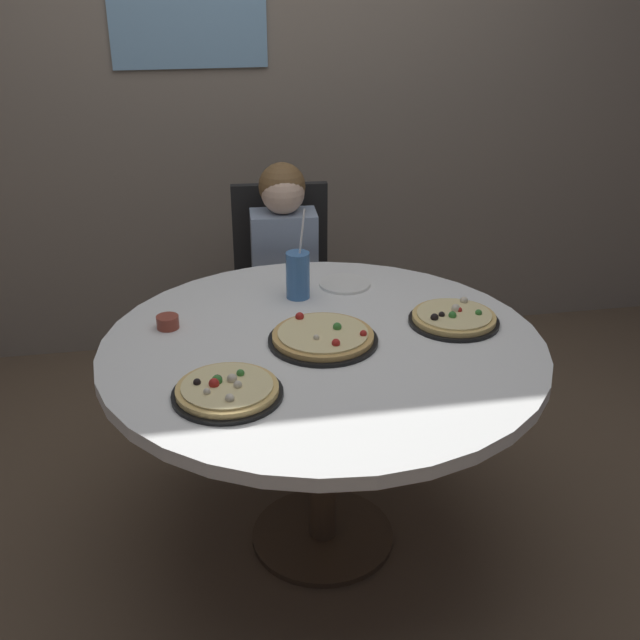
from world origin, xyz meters
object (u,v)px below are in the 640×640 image
Objects in this scene: dining_table at (323,367)px; chair_wooden at (283,286)px; sauce_bowl at (168,322)px; pizza_pepperoni at (454,318)px; plate_small at (345,284)px; diner_child at (287,314)px; pizza_veggie at (324,337)px; soda_cup at (298,275)px; pizza_cheese at (227,390)px.

chair_wooden is at bearing 89.69° from dining_table.
pizza_pepperoni is at bearing -8.02° from sauce_bowl.
plate_small is at bearing 127.23° from pizza_pepperoni.
dining_table is at bearing -90.31° from chair_wooden.
pizza_veggie is at bearing -89.48° from diner_child.
soda_cup is (-0.45, 0.29, 0.06)m from pizza_pepperoni.
pizza_cheese is 0.80m from pizza_pepperoni.
pizza_pepperoni is 0.90m from sauce_bowl.
pizza_veggie is at bearing -110.17° from plate_small.
soda_cup is (-0.02, 0.35, 0.17)m from dining_table.
plate_small is (0.15, 0.42, -0.01)m from pizza_veggie.
soda_cup reaches higher than pizza_pepperoni.
pizza_cheese reaches higher than pizza_veggie.
pizza_veggie is at bearing -85.91° from soda_cup.
soda_cup is (-0.03, -0.62, 0.30)m from chair_wooden.
sauce_bowl is at bearing -120.58° from chair_wooden.
dining_table is 0.98m from chair_wooden.
plate_small is (0.61, 0.24, -0.02)m from sauce_bowl.
diner_child is 0.83m from pizza_veggie.
soda_cup is 1.71× the size of plate_small.
chair_wooden is 3.21× the size of pizza_cheese.
diner_child reaches higher than chair_wooden.
chair_wooden is 1.29m from pizza_cheese.
plate_small is at bearing 69.83° from pizza_veggie.
pizza_cheese reaches higher than sauce_bowl.
chair_wooden is 0.69m from soda_cup.
chair_wooden is at bearing 105.36° from plate_small.
chair_wooden reaches higher than pizza_veggie.
dining_table is 0.38m from soda_cup.
diner_child is (-0.01, -0.18, -0.05)m from chair_wooden.
diner_child is 1.13m from pizza_cheese.
pizza_pepperoni reaches higher than dining_table.
pizza_cheese and pizza_pepperoni have the same top height.
pizza_veggie is (0.01, -0.78, 0.28)m from diner_child.
chair_wooden is (0.01, 0.97, -0.13)m from dining_table.
pizza_pepperoni reaches higher than pizza_veggie.
sauce_bowl is (-0.15, 0.45, 0.00)m from pizza_cheese.
diner_child is 0.81m from sauce_bowl.
pizza_cheese is at bearing -104.18° from chair_wooden.
chair_wooden is at bearing 115.08° from pizza_pepperoni.
pizza_pepperoni is at bearing 23.51° from pizza_cheese.
pizza_cheese is at bearing -139.11° from pizza_veggie.
dining_table is 0.50m from sauce_bowl.
pizza_cheese is at bearing -114.95° from soda_cup.
pizza_veggie is 1.12× the size of pizza_cheese.
diner_child is at bearing -93.04° from chair_wooden.
plate_small is (0.16, -0.36, 0.27)m from diner_child.
pizza_cheese is 1.65× the size of plate_small.
chair_wooden is at bearing 89.84° from pizza_veggie.
pizza_pepperoni is at bearing -52.77° from plate_small.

